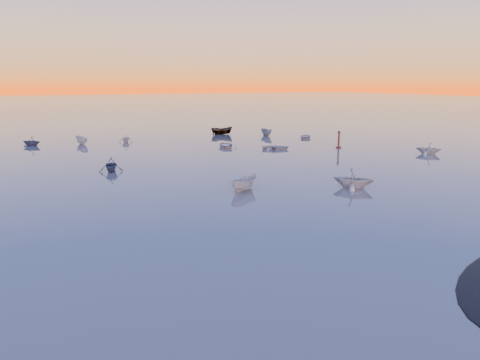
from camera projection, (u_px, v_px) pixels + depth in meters
ground at (113, 128)px, 110.41m from camera, size 600.00×600.00×0.00m
moored_fleet at (179, 156)px, 69.23m from camera, size 124.00×58.00×1.20m
boat_near_center at (244, 190)px, 47.32m from camera, size 3.67×4.42×1.43m
boat_near_right at (428, 154)px, 71.29m from camera, size 4.08×3.62×1.33m
channel_marker at (339, 141)px, 77.32m from camera, size 0.87×0.87×3.10m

